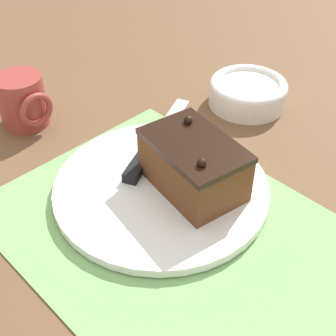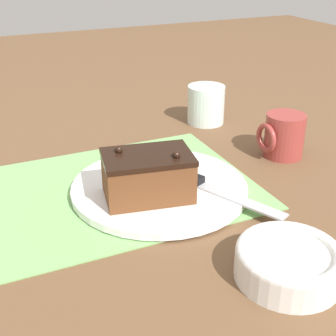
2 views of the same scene
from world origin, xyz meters
name	(u,v)px [view 1 (image 1 of 2)]	position (x,y,z in m)	size (l,w,h in m)	color
ground_plane	(176,234)	(0.00, 0.00, 0.00)	(3.00, 3.00, 0.00)	brown
placemat_woven	(176,233)	(0.00, 0.00, 0.00)	(0.46, 0.34, 0.00)	#7AB266
cake_plate	(161,187)	(-0.07, 0.04, 0.01)	(0.29, 0.29, 0.01)	white
chocolate_cake	(193,165)	(-0.04, 0.07, 0.05)	(0.15, 0.11, 0.08)	brown
serving_knife	(149,150)	(-0.13, 0.07, 0.02)	(0.11, 0.21, 0.01)	black
small_bowl	(248,92)	(-0.13, 0.30, 0.02)	(0.13, 0.13, 0.04)	white
coffee_mug	(22,102)	(-0.34, 0.00, 0.04)	(0.08, 0.07, 0.08)	#993833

